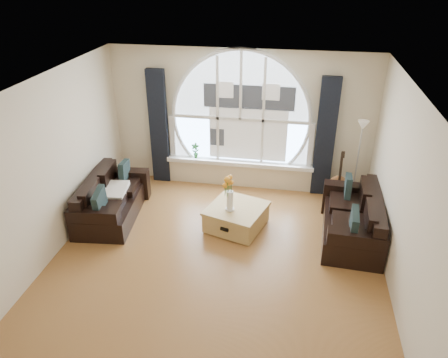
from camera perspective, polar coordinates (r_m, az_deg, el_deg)
ground at (r=6.54m, az=-1.38°, el=-11.85°), size 5.00×5.50×0.01m
ceiling at (r=5.25m, az=-1.72°, el=11.52°), size 5.00×5.50×0.01m
wall_back at (r=8.25m, az=2.23°, el=7.76°), size 5.00×0.01×2.70m
wall_front at (r=3.71m, az=-10.54°, el=-22.33°), size 5.00×0.01×2.70m
wall_left at (r=6.68m, az=-23.06°, el=0.45°), size 0.01×5.50×2.70m
wall_right at (r=5.87m, az=23.19°, el=-3.39°), size 0.01×5.50×2.70m
attic_slope at (r=5.39m, az=22.06°, el=5.99°), size 0.92×5.50×0.72m
arched_window at (r=8.13m, az=2.23°, el=9.51°), size 2.60×0.06×2.15m
window_sill at (r=8.48m, az=2.03°, el=2.19°), size 2.90×0.22×0.08m
window_frame at (r=8.10m, az=2.21°, el=9.45°), size 2.76×0.08×2.15m
neighbor_house at (r=8.14m, az=3.26°, el=8.58°), size 1.70×0.02×1.50m
curtain_left at (r=8.55m, az=-8.66°, el=6.78°), size 0.35×0.12×2.30m
curtain_right at (r=8.16m, az=13.32°, el=5.30°), size 0.35×0.12×2.30m
sofa_left at (r=7.76m, az=-14.72°, el=-2.30°), size 1.00×1.74×0.74m
sofa_right at (r=7.26m, az=16.66°, el=-4.79°), size 0.96×1.77×0.77m
coffee_chest at (r=7.30m, az=1.65°, el=-4.98°), size 1.13×1.13×0.44m
throw_blanket at (r=7.75m, az=-14.84°, el=-1.51°), size 0.61×0.61×0.10m
vase_flowers at (r=6.94m, az=0.80°, el=-1.38°), size 0.24×0.24×0.70m
floor_lamp at (r=8.18m, az=17.28°, el=2.11°), size 0.24×0.24×1.60m
guitar at (r=8.23m, az=15.09°, el=0.49°), size 0.36×0.24×1.06m
potted_plant at (r=8.55m, az=-3.82°, el=3.80°), size 0.17×0.12×0.31m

